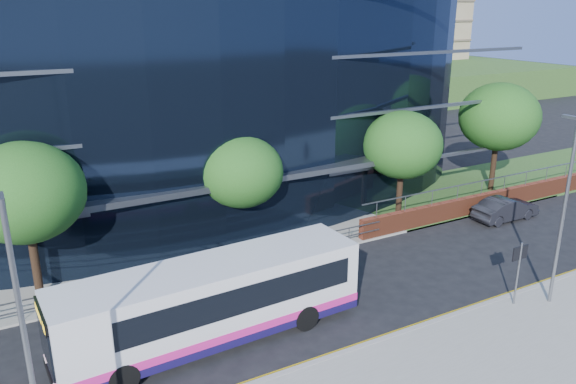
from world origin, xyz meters
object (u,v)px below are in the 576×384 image
street_sign (519,261)px  tree_far_a (24,193)px  tree_far_d (499,117)px  tree_dist_e (343,74)px  tree_far_b (241,172)px  streetlight_west (26,344)px  parked_car (506,209)px  tree_dist_f (433,69)px  tree_far_c (403,145)px  streetlight_east (564,207)px  city_bus (215,300)px

street_sign → tree_far_a: (-17.50, 10.59, 2.71)m
tree_far_d → tree_dist_e: (8.00, 30.00, -0.65)m
tree_far_a → tree_far_b: size_ratio=1.15×
tree_far_b → streetlight_west: size_ratio=0.76×
street_sign → tree_far_d: tree_far_d is taller
streetlight_west → parked_car: size_ratio=1.89×
tree_far_b → streetlight_west: streetlight_west is taller
tree_dist_f → streetlight_west: (-54.00, -44.17, 0.23)m
tree_far_b → tree_dist_e: tree_dist_e is taller
tree_far_b → tree_far_c: size_ratio=0.93×
tree_dist_f → streetlight_west: streetlight_west is taller
tree_far_b → tree_dist_e: size_ratio=0.93×
streetlight_west → streetlight_east: size_ratio=1.00×
tree_far_a → streetlight_west: 11.23m
tree_far_c → streetlight_west: size_ratio=0.81×
tree_far_a → tree_dist_f: size_ratio=1.15×
tree_far_c → tree_dist_e: 35.36m
tree_far_d → tree_dist_e: bearing=75.1°
tree_dist_e → tree_dist_f: (16.00, 2.00, -0.33)m
tree_far_d → streetlight_east: (-10.00, -12.17, -0.75)m
tree_dist_e → tree_far_a: bearing=-140.0°
tree_far_c → city_bus: bearing=-154.9°
parked_car → tree_far_b: bearing=76.4°
tree_far_d → tree_dist_f: bearing=53.1°
tree_far_b → tree_far_c: bearing=-2.9°
tree_dist_e → streetlight_east: streetlight_east is taller
street_sign → tree_far_d: size_ratio=0.38×
street_sign → tree_far_b: tree_far_b is taller
tree_far_d → streetlight_east: streetlight_east is taller
street_sign → city_bus: 12.56m
tree_far_a → street_sign: bearing=-31.2°
parked_car → tree_far_a: bearing=82.9°
tree_far_d → streetlight_east: bearing=-129.4°
tree_far_c → tree_dist_e: (17.00, 31.00, 0.00)m
parked_car → tree_far_c: bearing=59.0°
tree_far_a → tree_far_b: (10.00, 0.50, -0.65)m
tree_far_d → tree_dist_f: 40.01m
tree_far_b → parked_car: tree_far_b is taller
tree_far_b → city_bus: (-4.46, -7.27, -2.53)m
street_sign → streetlight_east: streetlight_east is taller
tree_far_c → tree_dist_f: 46.67m
tree_far_a → tree_dist_f: (53.00, 33.00, -0.65)m
street_sign → tree_far_d: bearing=45.2°
tree_far_b → tree_far_d: 19.03m
tree_far_b → tree_dist_e: (27.00, 30.50, 0.33)m
tree_far_b → streetlight_west: bearing=-133.3°
tree_far_b → tree_far_c: tree_far_c is taller
tree_far_a → tree_dist_e: tree_far_a is taller
tree_far_d → parked_car: 7.17m
tree_far_b → parked_car: 16.26m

